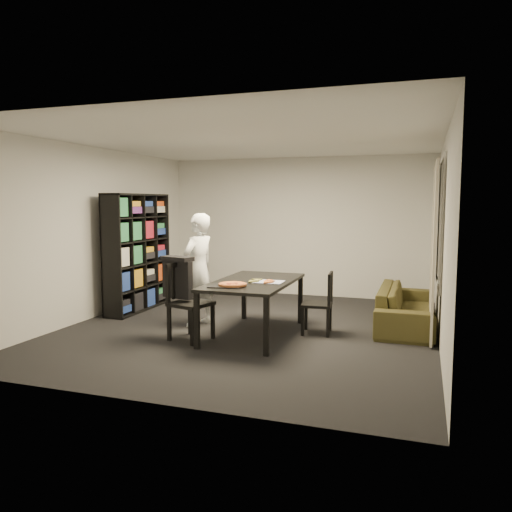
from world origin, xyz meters
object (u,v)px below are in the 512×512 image
(chair_right, at_px, (323,299))
(baking_tray, at_px, (226,286))
(pepperoni_pizza, at_px, (233,284))
(person, at_px, (198,270))
(dining_table, at_px, (254,286))
(bookshelf, at_px, (138,252))
(sofa, at_px, (407,307))
(chair_left, at_px, (185,296))

(chair_right, relative_size, baking_tray, 2.09)
(pepperoni_pizza, bearing_deg, person, 137.24)
(dining_table, distance_m, person, 0.97)
(bookshelf, relative_size, person, 1.18)
(person, relative_size, pepperoni_pizza, 4.60)
(chair_right, height_order, person, person)
(baking_tray, height_order, sofa, baking_tray)
(bookshelf, bearing_deg, chair_left, -41.40)
(dining_table, xyz_separation_m, baking_tray, (-0.18, -0.53, 0.07))
(dining_table, bearing_deg, pepperoni_pizza, -101.35)
(chair_left, xyz_separation_m, chair_right, (1.64, 0.80, -0.09))
(bookshelf, xyz_separation_m, pepperoni_pizza, (2.21, -1.40, -0.19))
(dining_table, bearing_deg, baking_tray, -108.47)
(dining_table, xyz_separation_m, chair_right, (0.86, 0.35, -0.19))
(dining_table, bearing_deg, bookshelf, 158.73)
(person, xyz_separation_m, pepperoni_pizza, (0.83, -0.76, -0.05))
(chair_left, height_order, baking_tray, chair_left)
(sofa, bearing_deg, dining_table, 120.31)
(sofa, bearing_deg, baking_tray, 128.23)
(person, height_order, baking_tray, person)
(chair_right, xyz_separation_m, sofa, (1.06, 0.77, -0.19))
(chair_left, distance_m, baking_tray, 0.63)
(chair_left, height_order, person, person)
(dining_table, bearing_deg, person, 164.36)
(bookshelf, bearing_deg, baking_tray, -33.77)
(pepperoni_pizza, bearing_deg, dining_table, 78.65)
(chair_right, xyz_separation_m, baking_tray, (-1.04, -0.88, 0.26))
(chair_right, height_order, baking_tray, chair_right)
(bookshelf, distance_m, pepperoni_pizza, 2.63)
(chair_right, height_order, sofa, chair_right)
(chair_right, distance_m, person, 1.82)
(person, relative_size, baking_tray, 4.02)
(pepperoni_pizza, bearing_deg, chair_left, 176.03)
(person, bearing_deg, pepperoni_pizza, 62.29)
(baking_tray, bearing_deg, dining_table, 71.53)
(pepperoni_pizza, bearing_deg, chair_right, 41.47)
(dining_table, relative_size, pepperoni_pizza, 5.01)
(baking_tray, relative_size, sofa, 0.21)
(chair_right, bearing_deg, bookshelf, -104.90)
(chair_left, relative_size, pepperoni_pizza, 2.83)
(chair_left, height_order, chair_right, chair_left)
(bookshelf, height_order, chair_right, bookshelf)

